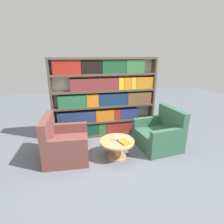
{
  "coord_description": "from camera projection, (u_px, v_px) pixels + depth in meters",
  "views": [
    {
      "loc": [
        -0.74,
        -2.95,
        2.07
      ],
      "look_at": [
        0.05,
        0.65,
        0.84
      ],
      "focal_mm": 28.0,
      "sensor_mm": 36.0,
      "label": 1
    }
  ],
  "objects": [
    {
      "name": "ground_plane",
      "position": [
        117.0,
        161.0,
        3.53
      ],
      "size": [
        14.0,
        14.0,
        0.0
      ],
      "primitive_type": "plane",
      "color": "slate"
    },
    {
      "name": "coffee_table",
      "position": [
        117.0,
        145.0,
        3.6
      ],
      "size": [
        0.71,
        0.71,
        0.38
      ],
      "color": "tan",
      "rests_on": "ground_plane"
    },
    {
      "name": "armchair_right",
      "position": [
        160.0,
        135.0,
        4.01
      ],
      "size": [
        0.95,
        1.0,
        0.91
      ],
      "rotation": [
        0.0,
        0.0,
        -1.45
      ],
      "color": "#336047",
      "rests_on": "ground_plane"
    },
    {
      "name": "stray_book",
      "position": [
        124.0,
        142.0,
        3.48
      ],
      "size": [
        0.24,
        0.29,
        0.03
      ],
      "color": "orange",
      "rests_on": "coffee_table"
    },
    {
      "name": "table_sign",
      "position": [
        117.0,
        138.0,
        3.55
      ],
      "size": [
        0.09,
        0.06,
        0.15
      ],
      "color": "black",
      "rests_on": "coffee_table"
    },
    {
      "name": "bookshelf",
      "position": [
        104.0,
        99.0,
        4.44
      ],
      "size": [
        2.61,
        0.3,
        2.0
      ],
      "color": "silver",
      "rests_on": "ground_plane"
    },
    {
      "name": "armchair_left",
      "position": [
        65.0,
        145.0,
        3.58
      ],
      "size": [
        0.9,
        0.95,
        0.91
      ],
      "rotation": [
        0.0,
        0.0,
        1.51
      ],
      "color": "brown",
      "rests_on": "ground_plane"
    }
  ]
}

